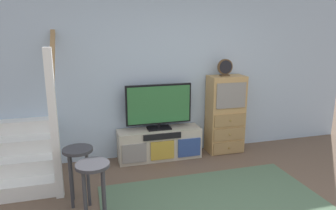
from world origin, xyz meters
TOP-DOWN VIEW (x-y plane):
  - back_wall at (0.00, 2.46)m, footprint 6.40×0.12m
  - area_rug at (0.00, 0.60)m, footprint 2.60×1.80m
  - media_console at (-0.30, 2.19)m, footprint 1.29×0.38m
  - television at (-0.30, 2.22)m, footprint 1.02×0.22m
  - side_cabinet at (0.82, 2.20)m, footprint 0.58×0.38m
  - desk_clock at (0.77, 2.19)m, footprint 0.24×0.08m
  - staircase at (-2.24, 2.20)m, footprint 1.00×1.36m
  - bar_stool_near at (-1.36, 0.71)m, footprint 0.34×0.34m
  - bar_stool_far at (-1.50, 1.20)m, footprint 0.34×0.34m

SIDE VIEW (x-z plane):
  - area_rug at x=0.00m, z-range 0.00..0.01m
  - media_console at x=-0.30m, z-range 0.00..0.48m
  - staircase at x=-2.24m, z-range -0.73..1.47m
  - bar_stool_far at x=-1.50m, z-range 0.17..0.85m
  - bar_stool_near at x=-1.36m, z-range 0.17..0.86m
  - side_cabinet at x=0.82m, z-range 0.00..1.27m
  - television at x=-0.30m, z-range 0.50..1.20m
  - back_wall at x=0.00m, z-range 0.00..2.70m
  - desk_clock at x=0.77m, z-range 1.27..1.54m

